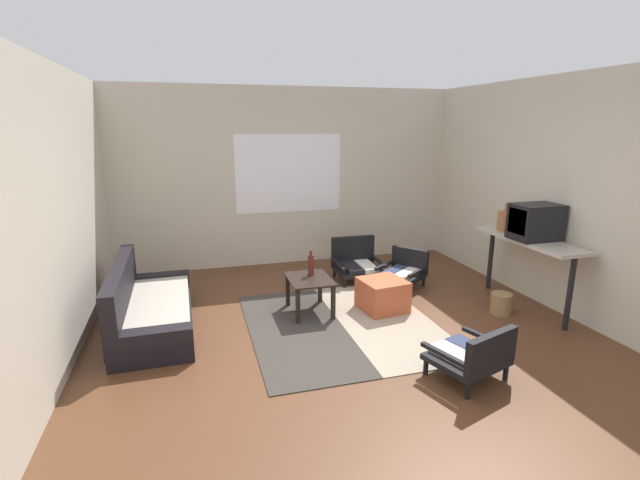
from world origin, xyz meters
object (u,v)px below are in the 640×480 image
ottoman_orange (382,295)px  couch (148,309)px  coffee_table (310,285)px  wicker_basket (501,304)px  console_shelf (529,246)px  clay_vase (508,220)px  armchair_corner (404,270)px  armchair_striped_foreground (473,355)px  crt_television (536,222)px  armchair_by_window (356,262)px  glass_bottle (311,264)px

ottoman_orange → couch: bearing=174.5°
coffee_table → wicker_basket: 2.24m
console_shelf → wicker_basket: size_ratio=5.92×
clay_vase → wicker_basket: size_ratio=1.37×
armchair_corner → clay_vase: bearing=-32.3°
couch → console_shelf: 4.38m
coffee_table → clay_vase: bearing=-3.0°
couch → armchair_striped_foreground: couch is taller
armchair_striped_foreground → console_shelf: size_ratio=0.50×
crt_television → ottoman_orange: bearing=165.6°
clay_vase → armchair_by_window: bearing=144.5°
coffee_table → ottoman_orange: size_ratio=1.26×
crt_television → glass_bottle: size_ratio=1.74×
armchair_by_window → armchair_striped_foreground: armchair_by_window is taller
crt_television → coffee_table: bearing=166.5°
armchair_striped_foreground → glass_bottle: 2.14m
console_shelf → crt_television: 0.31m
crt_television → glass_bottle: 2.62m
couch → clay_vase: 4.38m
glass_bottle → crt_television: bearing=-16.2°
crt_television → wicker_basket: (-0.38, -0.04, -0.94)m
glass_bottle → ottoman_orange: bearing=-19.9°
armchair_corner → console_shelf: size_ratio=0.52×
couch → console_shelf: console_shelf is taller
console_shelf → crt_television: bearing=-92.9°
crt_television → wicker_basket: crt_television is taller
ottoman_orange → console_shelf: 1.81m
armchair_striped_foreground → armchair_corner: (0.50, 2.33, -0.01)m
armchair_striped_foreground → ottoman_orange: armchair_striped_foreground is taller
armchair_by_window → glass_bottle: (-0.90, -0.87, 0.30)m
armchair_striped_foreground → couch: bearing=145.7°
armchair_by_window → armchair_striped_foreground: size_ratio=0.90×
wicker_basket → armchair_corner: bearing=119.6°
couch → wicker_basket: size_ratio=7.56×
ottoman_orange → clay_vase: 1.86m
ottoman_orange → console_shelf: bearing=-12.4°
crt_television → glass_bottle: (-2.47, 0.72, -0.51)m
armchair_striped_foreground → console_shelf: console_shelf is taller
clay_vase → couch: bearing=177.1°
armchair_by_window → couch: bearing=-161.7°
couch → glass_bottle: bearing=1.0°
couch → glass_bottle: size_ratio=6.23×
armchair_striped_foreground → ottoman_orange: 1.63m
clay_vase → wicker_basket: clay_vase is taller
armchair_striped_foreground → wicker_basket: armchair_striped_foreground is taller
clay_vase → glass_bottle: bearing=174.2°
glass_bottle → wicker_basket: bearing=-20.0°
crt_television → glass_bottle: bearing=163.8°
crt_television → clay_vase: size_ratio=1.54×
crt_television → clay_vase: bearing=89.6°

